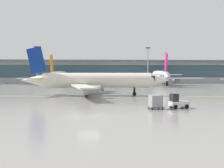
{
  "coord_description": "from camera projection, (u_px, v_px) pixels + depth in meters",
  "views": [
    {
      "loc": [
        0.31,
        -35.23,
        5.44
      ],
      "look_at": [
        3.91,
        16.8,
        3.0
      ],
      "focal_mm": 47.89,
      "sensor_mm": 36.0,
      "label": 1
    }
  ],
  "objects": [
    {
      "name": "apron_light_mast_2",
      "position": [
        148.0,
        64.0,
        117.56
      ],
      "size": [
        1.8,
        0.36,
        14.43
      ],
      "color": "gray",
      "rests_on": "ground_plane"
    },
    {
      "name": "taxiing_regional_jet",
      "position": [
        95.0,
        81.0,
        63.45
      ],
      "size": [
        31.85,
        29.44,
        10.54
      ],
      "rotation": [
        0.0,
        0.0,
        -0.11
      ],
      "color": "silver",
      "rests_on": "ground_plane"
    },
    {
      "name": "gate_airplane_2",
      "position": [
        160.0,
        76.0,
        107.73
      ],
      "size": [
        31.39,
        33.9,
        11.22
      ],
      "rotation": [
        0.0,
        0.0,
        1.48
      ],
      "color": "silver",
      "rests_on": "ground_plane"
    },
    {
      "name": "terminal_concourse",
      "position": [
        91.0,
        71.0,
        125.61
      ],
      "size": [
        200.39,
        11.0,
        9.6
      ],
      "color": "#B2B7BC",
      "rests_on": "ground_plane"
    },
    {
      "name": "baggage_tug",
      "position": [
        177.0,
        102.0,
        42.42
      ],
      "size": [
        2.8,
        1.98,
        2.1
      ],
      "rotation": [
        0.0,
        0.0,
        0.17
      ],
      "color": "silver",
      "rests_on": "ground_plane"
    },
    {
      "name": "taxiway_centreline_stripe",
      "position": [
        97.0,
        96.0,
        61.59
      ],
      "size": [
        109.41,
        12.14,
        0.01
      ],
      "primitive_type": "cube",
      "rotation": [
        0.0,
        0.0,
        -0.11
      ],
      "color": "yellow",
      "rests_on": "ground_plane"
    },
    {
      "name": "gate_airplane_1",
      "position": [
        59.0,
        76.0,
        108.36
      ],
      "size": [
        30.09,
        32.43,
        10.74
      ],
      "rotation": [
        0.0,
        0.0,
        1.51
      ],
      "color": "silver",
      "rests_on": "ground_plane"
    },
    {
      "name": "apron_light_mast_1",
      "position": [
        37.0,
        63.0,
        116.27
      ],
      "size": [
        1.8,
        0.36,
        14.74
      ],
      "color": "gray",
      "rests_on": "ground_plane"
    },
    {
      "name": "ground_plane",
      "position": [
        89.0,
        116.0,
        35.34
      ],
      "size": [
        400.0,
        400.0,
        0.0
      ],
      "primitive_type": "plane",
      "color": "gray"
    },
    {
      "name": "cargo_dolly_lead",
      "position": [
        156.0,
        101.0,
        41.64
      ],
      "size": [
        2.34,
        1.93,
        1.94
      ],
      "rotation": [
        0.0,
        0.0,
        0.17
      ],
      "color": "#595B60",
      "rests_on": "ground_plane"
    }
  ]
}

